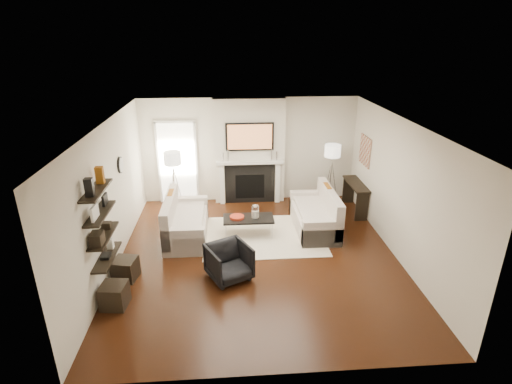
{
  "coord_description": "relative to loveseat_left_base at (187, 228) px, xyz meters",
  "views": [
    {
      "loc": [
        -0.56,
        -6.95,
        4.2
      ],
      "look_at": [
        0.0,
        0.6,
        1.15
      ],
      "focal_mm": 28.0,
      "sensor_mm": 36.0,
      "label": 1
    }
  ],
  "objects": [
    {
      "name": "door_trim_top",
      "position": [
        -0.36,
        2.0,
        1.92
      ],
      "size": [
        1.02,
        0.06,
        0.06
      ],
      "primitive_type": "cube",
      "color": "white",
      "rests_on": "wall_back"
    },
    {
      "name": "hurricane_candle",
      "position": [
        1.5,
        -0.04,
        0.29
      ],
      "size": [
        0.11,
        0.11,
        0.17
      ],
      "primitive_type": "cylinder",
      "color": "white",
      "rests_on": "coffee_table"
    },
    {
      "name": "candlestick_r_short",
      "position": [
        2.17,
        1.74,
        1.06
      ],
      "size": [
        0.04,
        0.04,
        0.24
      ],
      "primitive_type": "cylinder",
      "color": "silver",
      "rests_on": "mantel_shelf"
    },
    {
      "name": "lamp_left_leg_c",
      "position": [
        -0.41,
        1.06,
        0.39
      ],
      "size": [
        0.14,
        0.22,
        1.23
      ],
      "primitive_type": "cylinder",
      "rotation": [
        0.18,
        0.0,
        2.62
      ],
      "color": "silver",
      "rests_on": "floor"
    },
    {
      "name": "loveseat_left_arm_s",
      "position": [
        0.0,
        0.81,
        0.09
      ],
      "size": [
        0.85,
        0.18,
        0.6
      ],
      "primitive_type": "cube",
      "color": "beige",
      "rests_on": "floor"
    },
    {
      "name": "console_leg_s",
      "position": [
        4.06,
        1.58,
        0.14
      ],
      "size": [
        0.3,
        0.04,
        0.71
      ],
      "primitive_type": "cube",
      "color": "black",
      "rests_on": "floor"
    },
    {
      "name": "ottoman_near",
      "position": [
        -0.98,
        -1.56,
        -0.01
      ],
      "size": [
        0.47,
        0.47,
        0.4
      ],
      "primitive_type": "cube",
      "rotation": [
        0.0,
        0.0,
        -0.2
      ],
      "color": "black",
      "rests_on": "floor"
    },
    {
      "name": "pillow_left_orange",
      "position": [
        -0.33,
        0.3,
        0.52
      ],
      "size": [
        0.1,
        0.42,
        0.42
      ],
      "primitive_type": "cube",
      "color": "#905111",
      "rests_on": "loveseat_left_cushion"
    },
    {
      "name": "loveseat_right_arm_s",
      "position": [
        2.86,
        0.96,
        0.09
      ],
      "size": [
        0.85,
        0.18,
        0.6
      ],
      "primitive_type": "cube",
      "color": "beige",
      "rests_on": "floor"
    },
    {
      "name": "mantel_pilaster_l",
      "position": [
        0.77,
        1.75,
        0.34
      ],
      "size": [
        0.12,
        0.08,
        1.1
      ],
      "primitive_type": "cube",
      "color": "white",
      "rests_on": "floor"
    },
    {
      "name": "pillow_right_orange",
      "position": [
        3.19,
        0.45,
        0.52
      ],
      "size": [
        0.1,
        0.42,
        0.42
      ],
      "primitive_type": "cube",
      "color": "#905111",
      "rests_on": "loveseat_right_cushion"
    },
    {
      "name": "tv_body",
      "position": [
        1.49,
        1.76,
        1.57
      ],
      "size": [
        1.2,
        0.06,
        0.7
      ],
      "primitive_type": "cube",
      "color": "black",
      "rests_on": "chimney_breast"
    },
    {
      "name": "loveseat_right_cushion",
      "position": [
        2.81,
        0.15,
        0.26
      ],
      "size": [
        0.63,
        1.44,
        0.1
      ],
      "primitive_type": "cube",
      "color": "beige",
      "rests_on": "loveseat_right_base"
    },
    {
      "name": "mantel_shelf",
      "position": [
        1.49,
        1.73,
        0.91
      ],
      "size": [
        1.7,
        0.18,
        0.07
      ],
      "primitive_type": "cube",
      "color": "white",
      "rests_on": "chimney_breast"
    },
    {
      "name": "lamp_left_shade",
      "position": [
        -0.36,
        1.15,
        1.24
      ],
      "size": [
        0.4,
        0.4,
        0.3
      ],
      "primitive_type": "cylinder",
      "color": "white",
      "rests_on": "lamp_left_post"
    },
    {
      "name": "loveseat_left_base",
      "position": [
        0.0,
        0.0,
        0.0
      ],
      "size": [
        0.85,
        1.8,
        0.42
      ],
      "primitive_type": "cube",
      "color": "beige",
      "rests_on": "floor"
    },
    {
      "name": "pillow_left_charcoal",
      "position": [
        -0.33,
        -0.3,
        0.51
      ],
      "size": [
        0.1,
        0.4,
        0.4
      ],
      "primitive_type": "cube",
      "color": "black",
      "rests_on": "loveseat_left_cushion"
    },
    {
      "name": "decor_magfile_b",
      "position": [
        -1.13,
        -1.69,
        1.85
      ],
      "size": [
        0.12,
        0.1,
        0.28
      ],
      "primitive_type": "cube",
      "color": "#905111",
      "rests_on": "shelf_top"
    },
    {
      "name": "decor_magfile_a",
      "position": [
        -1.13,
        -2.23,
        1.85
      ],
      "size": [
        0.12,
        0.1,
        0.28
      ],
      "primitive_type": "cube",
      "color": "black",
      "rests_on": "shelf_top"
    },
    {
      "name": "clock_rim",
      "position": [
        -1.24,
        -0.06,
        1.49
      ],
      "size": [
        0.04,
        0.34,
        0.34
      ],
      "primitive_type": "cylinder",
      "rotation": [
        0.0,
        1.57,
        0.0
      ],
      "color": "black",
      "rests_on": "wall_left"
    },
    {
      "name": "coffee_table",
      "position": [
        1.35,
        -0.04,
        0.19
      ],
      "size": [
        1.1,
        0.55,
        0.04
      ],
      "primitive_type": "cube",
      "color": "black",
      "rests_on": "floor"
    },
    {
      "name": "lamp_right_shade",
      "position": [
        3.54,
        1.5,
        1.24
      ],
      "size": [
        0.4,
        0.4,
        0.3
      ],
      "primitive_type": "cylinder",
      "color": "white",
      "rests_on": "lamp_right_post"
    },
    {
      "name": "candlestick_r_tall",
      "position": [
        2.04,
        1.74,
        1.09
      ],
      "size": [
        0.04,
        0.04,
        0.3
      ],
      "primitive_type": "cylinder",
      "color": "silver",
      "rests_on": "mantel_shelf"
    },
    {
      "name": "loveseat_left_arm_n",
      "position": [
        0.0,
        -0.81,
        0.09
      ],
      "size": [
        0.85,
        0.18,
        0.6
      ],
      "primitive_type": "cube",
      "color": "beige",
      "rests_on": "floor"
    },
    {
      "name": "decor_frame_b",
      "position": [
        -1.13,
        -1.63,
        1.4
      ],
      "size": [
        0.04,
        0.22,
        0.18
      ],
      "primitive_type": "cube",
      "color": "black",
      "rests_on": "shelf_upper"
    },
    {
      "name": "lamp_right_post",
      "position": [
        3.54,
        1.5,
        0.39
      ],
      "size": [
        0.02,
        0.02,
        1.2
      ],
      "primitive_type": "cylinder",
      "color": "silver",
      "rests_on": "floor"
    },
    {
      "name": "decor_wine_rack",
      "position": [
        -1.13,
        -2.27,
        1.01
      ],
      "size": [
        0.18,
        0.25,
        0.2
      ],
      "primitive_type": "cube",
      "color": "black",
      "rests_on": "shelf_lower"
    },
    {
      "name": "loveseat_right_back",
      "position": [
        3.19,
        0.15,
        0.32
      ],
      "size": [
        0.18,
        1.8,
        0.8
      ],
      "primitive_type": "cube",
      "color": "beige",
      "rests_on": "floor"
    },
    {
      "name": "chimney_breast",
      "position": [
        1.49,
        1.92,
        1.14
      ],
      "size": [
        1.8,
        0.25,
        2.7
      ],
      "primitive_type": "cube",
      "color": "silver",
      "rests_on": "floor"
    },
    {
      "name": "decor_books",
      "position": [
        -1.13,
        -2.0,
        0.53
      ],
      "size": [
        0.14,
        0.2,
        0.05
      ],
      "primitive_type": "cube",
      "color": "black",
      "rests_on": "shelf_bottom"
    },
    {
      "name": "door_trim_l",
      "position": [
        -0.84,
        2.0,
        0.84
      ],
      "size": [
        0.06,
        0.06,
        2.16
      ],
      "primitive_type": "cube",
      "color": "white",
      "rests_on": "floor"
    },
    {
      "name": "loveseat_left_cushion",
      "position": [
        0.05,
        -0.0,
        0.26
      ],
      "size": [
        0.63,
        1.44,
        0.1
      ],
      "primitive_type": "cube",
      "color": "beige",
      "rests_on": "loveseat_left_base"
    },
    {
      "name": "ottoman_far",
      "position": [
        -0.98,
        -2.34,
        -0.01
      ],
      "size": [
        0.44,
        0.44,
        0.4
      ],
      "primitive_type": "cube",
      "rotation": [
        0.0,
        0.0,
        -0.11
      ],
      "color": "black",
      "rests_on": "floor"
    },
    {
      "name": "wall_art",
      "position": [
        4.22,
        1.09,
        1.34
      ],
      "size": [
        0.03,
        0.7,
        0.7
      ],
      "primitive_type": "cube",
      "color": "#A16D50",
      "rests_on": "wall_right"
    },
    {
      "name": "shelf_top",
      "position": [
        -1.13,
        -1.96,
        1.69
      ],
      "size": [
        0.25,
        1.0,
        0.04
      ],
      "primitive_type": "cube",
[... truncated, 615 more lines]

